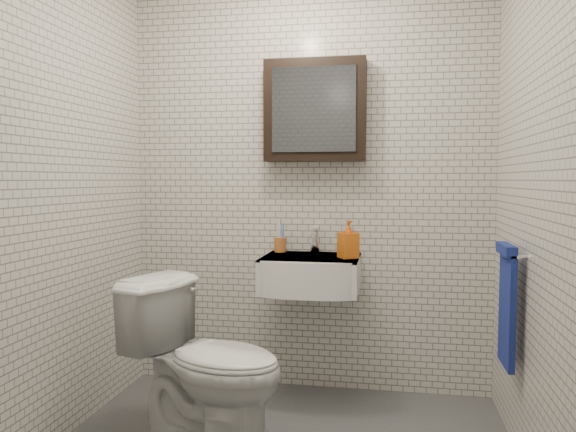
# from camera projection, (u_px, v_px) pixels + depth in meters

# --- Properties ---
(room_shell) EXTENTS (2.22, 2.02, 2.51)m
(room_shell) POSITION_uv_depth(u_px,v_px,m) (275.00, 140.00, 2.44)
(room_shell) COLOR silver
(room_shell) RESTS_ON ground
(washbasin) EXTENTS (0.55, 0.50, 0.20)m
(washbasin) POSITION_uv_depth(u_px,v_px,m) (310.00, 274.00, 3.20)
(washbasin) COLOR white
(washbasin) RESTS_ON room_shell
(faucet) EXTENTS (0.06, 0.20, 0.15)m
(faucet) POSITION_uv_depth(u_px,v_px,m) (315.00, 242.00, 3.38)
(faucet) COLOR silver
(faucet) RESTS_ON washbasin
(mirror_cabinet) EXTENTS (0.60, 0.15, 0.60)m
(mirror_cabinet) POSITION_uv_depth(u_px,v_px,m) (315.00, 111.00, 3.32)
(mirror_cabinet) COLOR black
(mirror_cabinet) RESTS_ON room_shell
(towel_rail) EXTENTS (0.09, 0.30, 0.58)m
(towel_rail) POSITION_uv_depth(u_px,v_px,m) (507.00, 300.00, 2.64)
(towel_rail) COLOR silver
(towel_rail) RESTS_ON room_shell
(toothbrush_cup) EXTENTS (0.09, 0.09, 0.20)m
(toothbrush_cup) POSITION_uv_depth(u_px,v_px,m) (280.00, 244.00, 3.43)
(toothbrush_cup) COLOR #B3622C
(toothbrush_cup) RESTS_ON washbasin
(soap_bottle) EXTENTS (0.13, 0.13, 0.21)m
(soap_bottle) POSITION_uv_depth(u_px,v_px,m) (348.00, 239.00, 3.16)
(soap_bottle) COLOR orange
(soap_bottle) RESTS_ON washbasin
(toilet) EXTENTS (0.89, 0.67, 0.81)m
(toilet) POSITION_uv_depth(u_px,v_px,m) (207.00, 364.00, 2.71)
(toilet) COLOR white
(toilet) RESTS_ON ground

